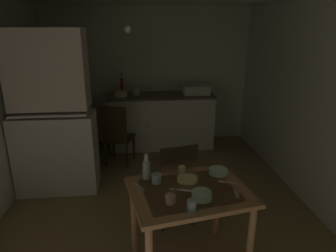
{
  "coord_description": "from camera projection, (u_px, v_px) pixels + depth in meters",
  "views": [
    {
      "loc": [
        -0.21,
        -3.15,
        2.03
      ],
      "look_at": [
        0.12,
        0.01,
        0.98
      ],
      "focal_mm": 32.41,
      "sensor_mm": 36.0,
      "label": 1
    }
  ],
  "objects": [
    {
      "name": "pendant_bulb",
      "position": [
        128.0,
        29.0,
        3.28
      ],
      "size": [
        0.08,
        0.08,
        0.08
      ],
      "primitive_type": "sphere",
      "color": "#F9EFCC"
    },
    {
      "name": "chair_by_counter",
      "position": [
        117.0,
        135.0,
        4.53
      ],
      "size": [
        0.5,
        0.5,
        0.94
      ],
      "color": "#352817",
      "rests_on": "ground"
    },
    {
      "name": "wall_right",
      "position": [
        316.0,
        105.0,
        3.44
      ],
      "size": [
        0.1,
        4.49,
        2.35
      ],
      "primitive_type": "cube",
      "color": "beige",
      "rests_on": "ground"
    },
    {
      "name": "stoneware_crock",
      "position": [
        136.0,
        91.0,
        5.09
      ],
      "size": [
        0.13,
        0.13,
        0.15
      ],
      "primitive_type": "cylinder",
      "color": "beige",
      "rests_on": "counter_cabinet"
    },
    {
      "name": "table_knife",
      "position": [
        182.0,
        190.0,
        2.49
      ],
      "size": [
        0.2,
        0.09,
        0.0
      ],
      "primitive_type": "cube",
      "rotation": [
        0.0,
        0.0,
        2.77
      ],
      "color": "silver",
      "rests_on": "dining_table"
    },
    {
      "name": "teaspoon_by_cup",
      "position": [
        228.0,
        182.0,
        2.61
      ],
      "size": [
        0.15,
        0.07,
        0.0
      ],
      "primitive_type": "cube",
      "rotation": [
        0.0,
        0.0,
        2.81
      ],
      "color": "beige",
      "rests_on": "dining_table"
    },
    {
      "name": "teaspoon_near_bowl",
      "position": [
        236.0,
        194.0,
        2.44
      ],
      "size": [
        0.03,
        0.12,
        0.0
      ],
      "primitive_type": "cube",
      "rotation": [
        0.0,
        0.0,
        1.45
      ],
      "color": "beige",
      "rests_on": "dining_table"
    },
    {
      "name": "serving_spoon",
      "position": [
        139.0,
        186.0,
        2.55
      ],
      "size": [
        0.1,
        0.14,
        0.0
      ],
      "primitive_type": "cube",
      "rotation": [
        0.0,
        0.0,
        5.3
      ],
      "color": "beige",
      "rests_on": "dining_table"
    },
    {
      "name": "wall_back",
      "position": [
        149.0,
        76.0,
        5.38
      ],
      "size": [
        3.6,
        0.1,
        2.35
      ],
      "primitive_type": "cube",
      "color": "beige",
      "rests_on": "ground"
    },
    {
      "name": "mixing_bowl_counter",
      "position": [
        121.0,
        94.0,
        5.01
      ],
      "size": [
        0.21,
        0.21,
        0.09
      ],
      "primitive_type": "cylinder",
      "color": "beige",
      "rests_on": "counter_cabinet"
    },
    {
      "name": "glass_bottle",
      "position": [
        147.0,
        169.0,
        2.65
      ],
      "size": [
        0.07,
        0.07,
        0.24
      ],
      "color": "#B7BCC1",
      "rests_on": "dining_table"
    },
    {
      "name": "mug_tall",
      "position": [
        157.0,
        178.0,
        2.61
      ],
      "size": [
        0.09,
        0.09,
        0.08
      ],
      "primitive_type": "cylinder",
      "color": "#9EB2C6",
      "rests_on": "dining_table"
    },
    {
      "name": "dining_table",
      "position": [
        189.0,
        202.0,
        2.53
      ],
      "size": [
        1.08,
        0.91,
        0.75
      ],
      "color": "#9E6E4C",
      "rests_on": "ground"
    },
    {
      "name": "teacup_cream",
      "position": [
        182.0,
        169.0,
        2.79
      ],
      "size": [
        0.07,
        0.07,
        0.06
      ],
      "primitive_type": "cylinder",
      "color": "beige",
      "rests_on": "dining_table"
    },
    {
      "name": "sauce_dish",
      "position": [
        187.0,
        179.0,
        2.64
      ],
      "size": [
        0.18,
        0.18,
        0.03
      ],
      "primitive_type": "cylinder",
      "color": "beige",
      "rests_on": "dining_table"
    },
    {
      "name": "ground_plane",
      "position": [
        158.0,
        204.0,
        3.63
      ],
      "size": [
        5.39,
        5.39,
        0.0
      ],
      "primitive_type": "plane",
      "color": "olive"
    },
    {
      "name": "soup_bowl_small",
      "position": [
        202.0,
        195.0,
        2.36
      ],
      "size": [
        0.16,
        0.16,
        0.06
      ],
      "primitive_type": "cylinder",
      "color": "#ADD1C1",
      "rests_on": "dining_table"
    },
    {
      "name": "teacup_mint",
      "position": [
        170.0,
        199.0,
        2.3
      ],
      "size": [
        0.08,
        0.08,
        0.07
      ],
      "primitive_type": "cylinder",
      "color": "tan",
      "rests_on": "dining_table"
    },
    {
      "name": "hand_pump",
      "position": [
        122.0,
        85.0,
        5.06
      ],
      "size": [
        0.05,
        0.27,
        0.39
      ],
      "color": "#B21E19",
      "rests_on": "counter_cabinet"
    },
    {
      "name": "sink_basin",
      "position": [
        196.0,
        89.0,
        5.17
      ],
      "size": [
        0.44,
        0.34,
        0.15
      ],
      "color": "silver",
      "rests_on": "counter_cabinet"
    },
    {
      "name": "counter_cabinet",
      "position": [
        162.0,
        120.0,
        5.28
      ],
      "size": [
        1.77,
        0.64,
        0.92
      ],
      "color": "silver",
      "rests_on": "ground"
    },
    {
      "name": "hutch_cabinet",
      "position": [
        53.0,
        119.0,
        3.7
      ],
      "size": [
        0.97,
        0.48,
        2.01
      ],
      "color": "silver",
      "rests_on": "ground"
    },
    {
      "name": "serving_bowl_wide",
      "position": [
        218.0,
        171.0,
        2.77
      ],
      "size": [
        0.17,
        0.17,
        0.04
      ],
      "primitive_type": "cylinder",
      "color": "#ADD1C1",
      "rests_on": "dining_table"
    },
    {
      "name": "mug_dark",
      "position": [
        192.0,
        205.0,
        2.2
      ],
      "size": [
        0.07,
        0.07,
        0.09
      ],
      "primitive_type": "cylinder",
      "color": "#9EB2C6",
      "rests_on": "dining_table"
    },
    {
      "name": "chair_far_side",
      "position": [
        175.0,
        183.0,
        3.14
      ],
      "size": [
        0.47,
        0.47,
        0.93
      ],
      "color": "#362A1E",
      "rests_on": "ground"
    }
  ]
}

